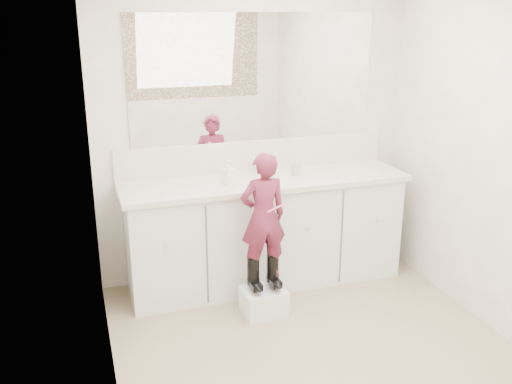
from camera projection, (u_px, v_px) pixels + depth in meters
name	position (u px, v px, depth m)	size (l,w,h in m)	color
floor	(327.00, 363.00, 3.65)	(3.00, 3.00, 0.00)	#91835F
wall_back	(254.00, 133.00, 4.64)	(2.60, 2.60, 0.00)	beige
wall_left	(103.00, 208.00, 2.90)	(3.00, 3.00, 0.00)	beige
vanity_cabinet	(265.00, 233.00, 4.63)	(2.20, 0.55, 0.85)	silver
countertop	(266.00, 181.00, 4.48)	(2.28, 0.58, 0.04)	beige
backsplash	(255.00, 155.00, 4.68)	(2.28, 0.03, 0.25)	beige
mirror	(255.00, 78.00, 4.49)	(2.00, 0.02, 1.00)	white
faucet	(259.00, 167.00, 4.61)	(0.08, 0.08, 0.10)	silver
cup	(296.00, 169.00, 4.57)	(0.10, 0.10, 0.09)	#C4B39D
soap_bottle	(229.00, 172.00, 4.32)	(0.08, 0.08, 0.18)	white
step_stool	(264.00, 301.00, 4.22)	(0.31, 0.26, 0.20)	white
boot_left	(253.00, 274.00, 4.15)	(0.09, 0.17, 0.26)	black
boot_right	(273.00, 271.00, 4.19)	(0.09, 0.17, 0.26)	black
toddler	(263.00, 216.00, 4.03)	(0.34, 0.22, 0.93)	#A4325D
toothbrush	(276.00, 208.00, 3.95)	(0.01, 0.01, 0.14)	pink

